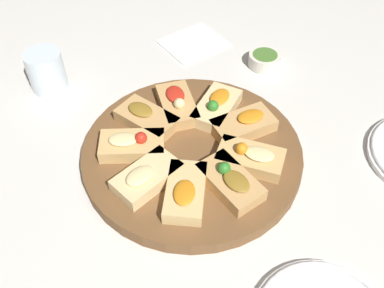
# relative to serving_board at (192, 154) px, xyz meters

# --- Properties ---
(ground_plane) EXTENTS (3.00, 3.00, 0.00)m
(ground_plane) POSITION_rel_serving_board_xyz_m (0.00, 0.00, -0.01)
(ground_plane) COLOR silver
(serving_board) EXTENTS (0.38, 0.38, 0.03)m
(serving_board) POSITION_rel_serving_board_xyz_m (0.00, 0.00, 0.00)
(serving_board) COLOR brown
(serving_board) RESTS_ON ground_plane
(focaccia_slice_0) EXTENTS (0.09, 0.12, 0.04)m
(focaccia_slice_0) POSITION_rel_serving_board_xyz_m (-0.03, 0.10, 0.03)
(focaccia_slice_0) COLOR tan
(focaccia_slice_0) RESTS_ON serving_board
(focaccia_slice_1) EXTENTS (0.12, 0.11, 0.03)m
(focaccia_slice_1) POSITION_rel_serving_board_xyz_m (-0.09, 0.05, 0.03)
(focaccia_slice_1) COLOR tan
(focaccia_slice_1) RESTS_ON serving_board
(focaccia_slice_2) EXTENTS (0.12, 0.07, 0.04)m
(focaccia_slice_2) POSITION_rel_serving_board_xyz_m (-0.10, -0.01, 0.03)
(focaccia_slice_2) COLOR #E5C689
(focaccia_slice_2) RESTS_ON serving_board
(focaccia_slice_3) EXTENTS (0.12, 0.12, 0.04)m
(focaccia_slice_3) POSITION_rel_serving_board_xyz_m (-0.07, -0.08, 0.03)
(focaccia_slice_3) COLOR tan
(focaccia_slice_3) RESTS_ON serving_board
(focaccia_slice_4) EXTENTS (0.06, 0.11, 0.03)m
(focaccia_slice_4) POSITION_rel_serving_board_xyz_m (-0.01, -0.10, 0.03)
(focaccia_slice_4) COLOR tan
(focaccia_slice_4) RESTS_ON serving_board
(focaccia_slice_5) EXTENTS (0.11, 0.12, 0.04)m
(focaccia_slice_5) POSITION_rel_serving_board_xyz_m (0.06, -0.08, 0.03)
(focaccia_slice_5) COLOR tan
(focaccia_slice_5) RESTS_ON serving_board
(focaccia_slice_6) EXTENTS (0.12, 0.08, 0.03)m
(focaccia_slice_6) POSITION_rel_serving_board_xyz_m (0.10, -0.02, 0.03)
(focaccia_slice_6) COLOR #E5C689
(focaccia_slice_6) RESTS_ON serving_board
(focaccia_slice_7) EXTENTS (0.12, 0.10, 0.03)m
(focaccia_slice_7) POSITION_rel_serving_board_xyz_m (0.09, 0.05, 0.03)
(focaccia_slice_7) COLOR #DBB775
(focaccia_slice_7) RESTS_ON serving_board
(focaccia_slice_8) EXTENTS (0.09, 0.12, 0.04)m
(focaccia_slice_8) POSITION_rel_serving_board_xyz_m (0.03, 0.10, 0.03)
(focaccia_slice_8) COLOR tan
(focaccia_slice_8) RESTS_ON serving_board
(water_glass) EXTENTS (0.07, 0.07, 0.08)m
(water_glass) POSITION_rel_serving_board_xyz_m (0.00, -0.35, 0.03)
(water_glass) COLOR silver
(water_glass) RESTS_ON ground_plane
(napkin_stack) EXTENTS (0.16, 0.15, 0.01)m
(napkin_stack) POSITION_rel_serving_board_xyz_m (-0.29, -0.19, -0.01)
(napkin_stack) COLOR white
(napkin_stack) RESTS_ON ground_plane
(dipping_bowl) EXTENTS (0.07, 0.07, 0.03)m
(dipping_bowl) POSITION_rel_serving_board_xyz_m (-0.31, -0.02, 0.00)
(dipping_bowl) COLOR silver
(dipping_bowl) RESTS_ON ground_plane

